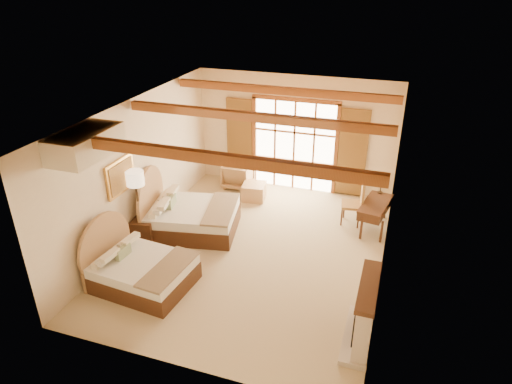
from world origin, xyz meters
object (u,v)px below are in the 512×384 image
at_px(nightstand, 144,231).
at_px(armchair, 238,175).
at_px(desk, 374,215).
at_px(bed_near, 137,268).
at_px(bed_far, 186,214).

xyz_separation_m(nightstand, armchair, (1.00, 3.43, 0.07)).
bearing_deg(desk, bed_near, -128.93).
relative_size(bed_near, desk, 1.46).
bearing_deg(armchair, nightstand, 73.69).
bearing_deg(bed_far, desk, 8.37).
relative_size(bed_far, desk, 1.75).
bearing_deg(bed_far, bed_near, -100.79).
xyz_separation_m(bed_far, nightstand, (-0.67, -0.80, -0.12)).
xyz_separation_m(armchair, desk, (3.91, -1.14, 0.01)).
relative_size(armchair, desk, 0.59).
height_order(bed_far, desk, bed_far).
relative_size(bed_far, nightstand, 4.05).
relative_size(bed_near, bed_far, 0.83).
relative_size(nightstand, armchair, 0.73).
xyz_separation_m(bed_far, desk, (4.25, 1.49, -0.05)).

